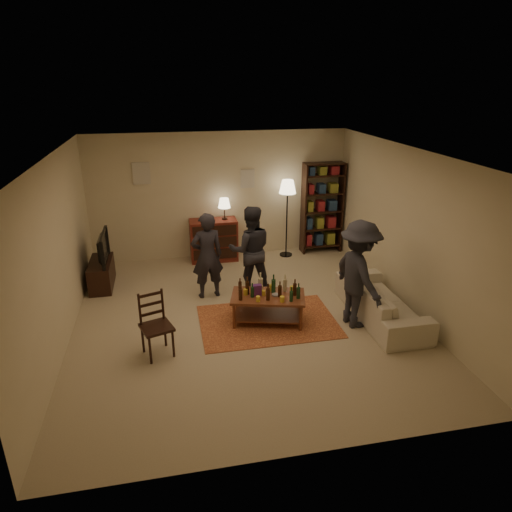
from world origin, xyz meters
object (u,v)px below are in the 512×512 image
object	(u,v)px
person_right	(250,250)
person_by_sofa	(359,275)
coffee_table	(268,298)
sofa	(381,301)
floor_lamp	(287,192)
tv_stand	(101,267)
dresser	(214,239)
dining_chair	(155,322)
person_left	(207,256)
bookshelf	(322,207)

from	to	relation	value
person_right	person_by_sofa	bearing A→B (deg)	136.37
coffee_table	sofa	distance (m)	1.88
floor_lamp	tv_stand	bearing A→B (deg)	-167.55
coffee_table	dresser	distance (m)	2.93
dining_chair	person_by_sofa	bearing A→B (deg)	-14.93
dresser	tv_stand	bearing A→B (deg)	-157.93
dining_chair	person_left	bearing A→B (deg)	42.53
dining_chair	person_right	size ratio (longest dim) A/B	0.58
coffee_table	dining_chair	xyz separation A→B (m)	(-1.77, -0.55, 0.08)
bookshelf	person_by_sofa	bearing A→B (deg)	-99.40
bookshelf	sofa	xyz separation A→B (m)	(-0.05, -3.18, -0.73)
person_right	tv_stand	bearing A→B (deg)	-12.89
tv_stand	sofa	world-z (taller)	tv_stand
bookshelf	sofa	distance (m)	3.26
bookshelf	person_left	size ratio (longest dim) A/B	1.28
sofa	person_left	distance (m)	3.07
floor_lamp	coffee_table	bearing A→B (deg)	-110.74
floor_lamp	person_left	distance (m)	2.63
bookshelf	person_left	xyz separation A→B (m)	(-2.75, -1.82, -0.25)
dresser	dining_chair	bearing A→B (deg)	-109.90
dining_chair	coffee_table	bearing A→B (deg)	-1.38
floor_lamp	bookshelf	bearing A→B (deg)	8.78
sofa	person_left	bearing A→B (deg)	63.25
dresser	floor_lamp	world-z (taller)	floor_lamp
dining_chair	tv_stand	xyz separation A→B (m)	(-1.01, 2.52, -0.12)
coffee_table	tv_stand	world-z (taller)	tv_stand
tv_stand	person_by_sofa	size ratio (longest dim) A/B	0.61
bookshelf	person_by_sofa	world-z (taller)	bookshelf
bookshelf	coffee_table	bearing A→B (deg)	-122.93
tv_stand	person_right	world-z (taller)	person_right
dresser	floor_lamp	size ratio (longest dim) A/B	0.80
dresser	sofa	world-z (taller)	dresser
coffee_table	floor_lamp	world-z (taller)	floor_lamp
dresser	person_left	bearing A→B (deg)	-100.25
dresser	sofa	distance (m)	3.93
dresser	bookshelf	xyz separation A→B (m)	(2.44, 0.07, 0.56)
sofa	person_by_sofa	xyz separation A→B (m)	(-0.50, -0.11, 0.56)
floor_lamp	person_left	size ratio (longest dim) A/B	1.08
tv_stand	floor_lamp	world-z (taller)	floor_lamp
sofa	person_left	size ratio (longest dim) A/B	1.32
sofa	person_by_sofa	distance (m)	0.76
tv_stand	person_left	xyz separation A→B (m)	(1.94, -0.84, 0.40)
person_left	person_by_sofa	world-z (taller)	person_by_sofa
dining_chair	person_by_sofa	size ratio (longest dim) A/B	0.55
dresser	bookshelf	distance (m)	2.50
coffee_table	person_right	world-z (taller)	person_right
coffee_table	person_right	distance (m)	1.24
coffee_table	dining_chair	distance (m)	1.86
coffee_table	bookshelf	world-z (taller)	bookshelf
coffee_table	tv_stand	distance (m)	3.41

